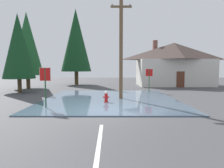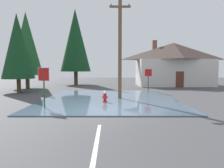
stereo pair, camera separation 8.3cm
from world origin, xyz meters
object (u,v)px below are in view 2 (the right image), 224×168
Objects in this scene: utility_pole at (121,47)px; pine_tree_short_left at (18,46)px; stop_sign_near at (45,79)px; house at (174,63)px; pine_tree_tall_left at (76,41)px; stop_sign_far at (149,76)px; pine_tree_mid_left at (27,44)px; fire_hydrant at (106,97)px.

pine_tree_short_left is (-9.83, 4.22, 0.55)m from utility_pole.
utility_pole reaches higher than stop_sign_near.
house is (12.54, 16.08, 1.30)m from stop_sign_near.
pine_tree_tall_left is 1.40× the size of pine_tree_short_left.
stop_sign_near is 20.43m from house.
stop_sign_far is 13.16m from pine_tree_short_left.
pine_tree_tall_left is 7.29m from pine_tree_mid_left.
pine_tree_short_left reaches higher than stop_sign_far.
stop_sign_near is at bearing -56.65° from pine_tree_short_left.
utility_pole reaches higher than fire_hydrant.
pine_tree_short_left reaches higher than stop_sign_near.
stop_sign_near is at bearing -133.53° from stop_sign_far.
stop_sign_far is 0.22× the size of house.
pine_tree_mid_left is at bearing 164.46° from stop_sign_far.
pine_tree_tall_left is (-4.77, 15.34, 5.95)m from fire_hydrant.
fire_hydrant is (3.55, 1.91, -1.34)m from stop_sign_near.
house reaches higher than stop_sign_near.
house is 0.97× the size of pine_tree_tall_left.
pine_tree_mid_left is at bearing -167.11° from house.
fire_hydrant is at bearing -34.40° from pine_tree_short_left.
fire_hydrant is 0.10× the size of pine_tree_mid_left.
stop_sign_far is at bearing -15.54° from pine_tree_mid_left.
stop_sign_far is 0.26× the size of pine_tree_mid_left.
stop_sign_far is at bearing 46.47° from stop_sign_near.
stop_sign_far is 9.50m from house.
house is 1.18× the size of pine_tree_mid_left.
pine_tree_mid_left is at bearing 142.45° from utility_pole.
utility_pole is 0.72× the size of house.
pine_tree_tall_left is (-1.22, 17.24, 4.61)m from stop_sign_near.
fire_hydrant is 0.08× the size of house.
fire_hydrant is 17.13m from pine_tree_tall_left.
pine_tree_mid_left reaches higher than house.
pine_tree_short_left is at bearing 123.35° from stop_sign_near.
utility_pole is 10.72m from pine_tree_short_left.
pine_tree_short_left is at bearing 156.76° from utility_pole.
pine_tree_short_left is at bearing 145.60° from fire_hydrant.
utility_pole is 5.80m from stop_sign_far.
pine_tree_tall_left reaches higher than pine_tree_mid_left.
pine_tree_short_left is at bearing -155.20° from house.
pine_tree_mid_left is 1.16× the size of pine_tree_short_left.
utility_pole is 3.26× the size of stop_sign_far.
pine_tree_tall_left reaches higher than stop_sign_far.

